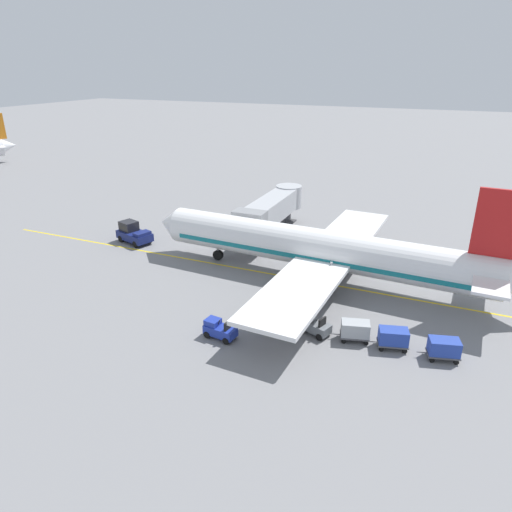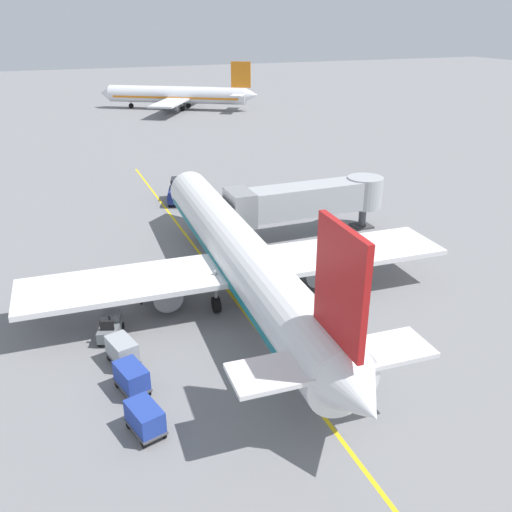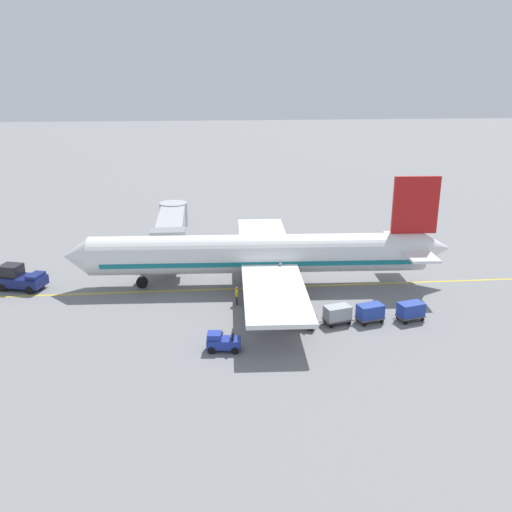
% 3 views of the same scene
% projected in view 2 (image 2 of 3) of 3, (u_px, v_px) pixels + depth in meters
% --- Properties ---
extents(ground_plane, '(400.00, 400.00, 0.00)m').
position_uv_depth(ground_plane, '(238.00, 304.00, 38.40)').
color(ground_plane, slate).
extents(gate_lead_in_line, '(0.24, 80.00, 0.01)m').
position_uv_depth(gate_lead_in_line, '(238.00, 304.00, 38.40)').
color(gate_lead_in_line, gold).
rests_on(gate_lead_in_line, ground).
extents(parked_airliner, '(30.21, 37.32, 10.63)m').
position_uv_depth(parked_airliner, '(240.00, 255.00, 38.30)').
color(parked_airliner, white).
rests_on(parked_airliner, ground).
extents(jet_bridge, '(15.17, 3.50, 4.98)m').
position_uv_depth(jet_bridge, '(308.00, 199.00, 49.12)').
color(jet_bridge, '#A8AAAF').
rests_on(jet_bridge, ground).
extents(pushback_tractor, '(3.41, 4.85, 2.40)m').
position_uv_depth(pushback_tractor, '(179.00, 192.00, 59.16)').
color(pushback_tractor, navy).
rests_on(pushback_tractor, ground).
extents(baggage_tug_lead, '(1.96, 2.75, 1.62)m').
position_uv_depth(baggage_tug_lead, '(110.00, 327.00, 34.15)').
color(baggage_tug_lead, slate).
rests_on(baggage_tug_lead, ground).
extents(baggage_tug_trailing, '(1.55, 2.63, 1.62)m').
position_uv_depth(baggage_tug_trailing, '(47.00, 293.00, 38.44)').
color(baggage_tug_trailing, '#1E339E').
rests_on(baggage_tug_trailing, ground).
extents(baggage_cart_front, '(1.83, 2.98, 1.58)m').
position_uv_depth(baggage_cart_front, '(122.00, 350.00, 31.43)').
color(baggage_cart_front, '#4C4C51').
rests_on(baggage_cart_front, ground).
extents(baggage_cart_second_in_train, '(1.83, 2.98, 1.58)m').
position_uv_depth(baggage_cart_second_in_train, '(131.00, 377.00, 29.08)').
color(baggage_cart_second_in_train, '#4C4C51').
rests_on(baggage_cart_second_in_train, ground).
extents(baggage_cart_third_in_train, '(1.83, 2.98, 1.58)m').
position_uv_depth(baggage_cart_third_in_train, '(145.00, 417.00, 26.12)').
color(baggage_cart_third_in_train, '#4C4C51').
rests_on(baggage_cart_third_in_train, ground).
extents(ground_crew_wing_walker, '(0.35, 0.71, 1.69)m').
position_uv_depth(ground_crew_wing_walker, '(140.00, 292.00, 38.07)').
color(ground_crew_wing_walker, '#232328').
rests_on(ground_crew_wing_walker, ground).
extents(ground_crew_loader, '(0.72, 0.24, 1.69)m').
position_uv_depth(ground_crew_loader, '(171.00, 279.00, 39.89)').
color(ground_crew_loader, '#232328').
rests_on(ground_crew_loader, ground).
extents(distant_taxiing_airliner, '(31.83, 26.89, 10.10)m').
position_uv_depth(distant_taxiing_airliner, '(178.00, 95.00, 117.66)').
color(distant_taxiing_airliner, silver).
rests_on(distant_taxiing_airliner, ground).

